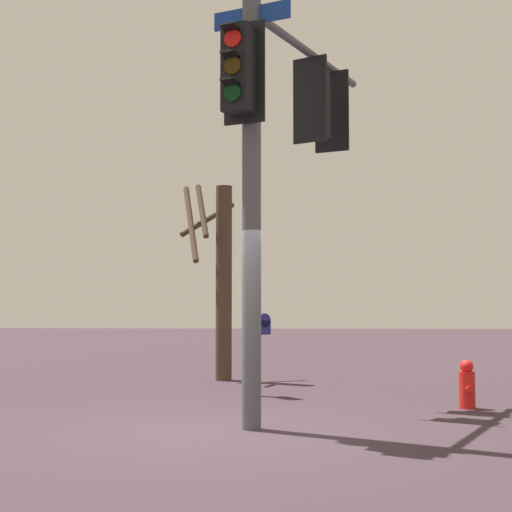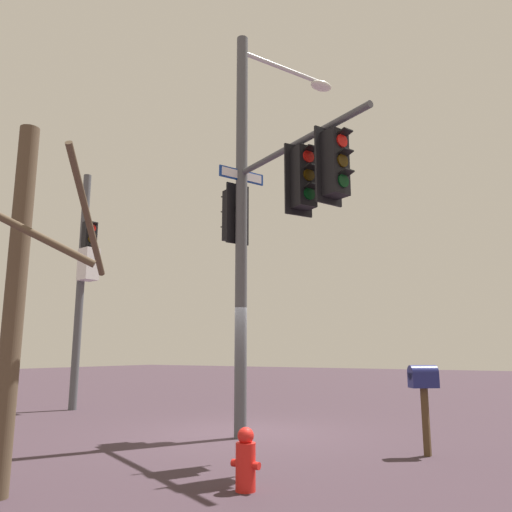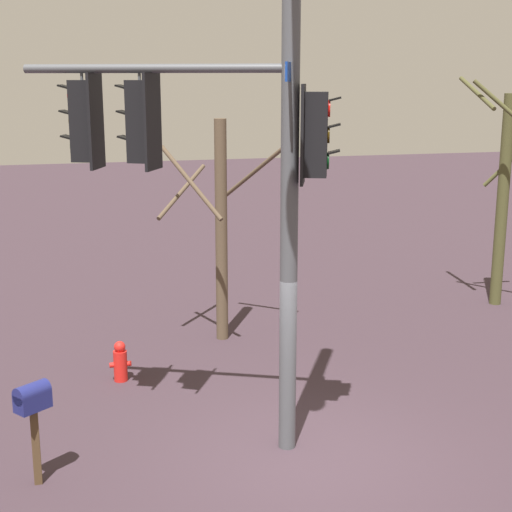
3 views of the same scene
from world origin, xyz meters
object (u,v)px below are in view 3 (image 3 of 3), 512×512
(mailbox, at_px, (33,405))
(bare_tree_behind_pole, at_px, (503,192))
(fire_hydrant, at_px, (120,362))
(bare_tree_across_street, at_px, (220,225))

(mailbox, bearing_deg, bare_tree_behind_pole, 82.12)
(fire_hydrant, xyz_separation_m, mailbox, (1.36, 3.24, 0.76))
(fire_hydrant, bearing_deg, bare_tree_behind_pole, -164.83)
(fire_hydrant, relative_size, bare_tree_across_street, 0.16)
(mailbox, distance_m, bare_tree_across_street, 6.25)
(bare_tree_behind_pole, distance_m, bare_tree_across_street, 6.85)
(mailbox, bearing_deg, bare_tree_across_street, 107.98)
(fire_hydrant, bearing_deg, bare_tree_across_street, -141.30)
(mailbox, xyz_separation_m, bare_tree_behind_pole, (-10.35, -5.68, 1.57))
(bare_tree_behind_pole, height_order, bare_tree_across_street, bare_tree_behind_pole)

